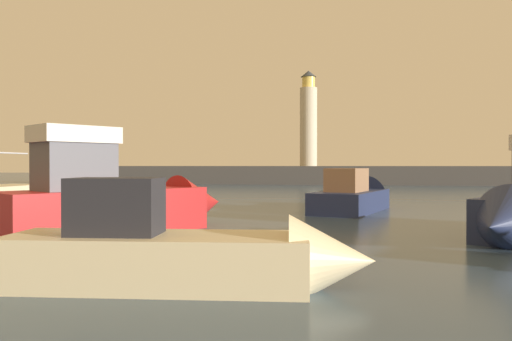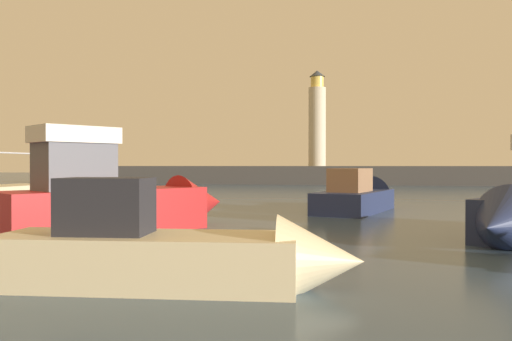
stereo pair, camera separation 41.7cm
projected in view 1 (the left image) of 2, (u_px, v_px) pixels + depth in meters
ground_plane at (324, 202)px, 29.80m from camera, size 220.00×220.00×0.00m
breakwater at (331, 175)px, 58.13m from camera, size 71.42×5.15×2.10m
lighthouse at (308, 121)px, 58.47m from camera, size 1.98×1.98×11.01m
motorboat_1 at (200, 254)px, 8.99m from camera, size 6.66×2.21×2.24m
motorboat_3 at (127, 200)px, 16.56m from camera, size 6.32×7.79×3.60m
motorboat_5 at (358, 196)px, 24.97m from camera, size 4.45×7.91×2.63m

